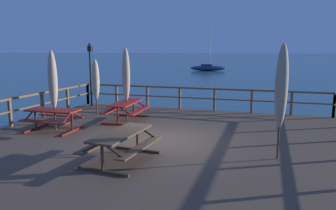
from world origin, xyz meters
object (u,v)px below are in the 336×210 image
object	(u,v)px
picnic_table_front_left	(121,140)
patio_umbrella_tall_back_left	(281,87)
picnic_table_back_right	(53,115)
patio_umbrella_tall_back_right	(126,75)
lamp_post_hooked	(90,65)
sailboat_distant	(208,68)
patio_umbrella_tall_mid_left	(53,80)
picnic_table_mid_centre	(126,107)
patio_umbrella_short_front	(96,80)

from	to	relation	value
picnic_table_front_left	patio_umbrella_tall_back_left	world-z (taller)	patio_umbrella_tall_back_left
picnic_table_back_right	patio_umbrella_tall_back_right	bearing A→B (deg)	51.48
patio_umbrella_tall_back_right	lamp_post_hooked	distance (m)	3.94
picnic_table_front_left	sailboat_distant	xyz separation A→B (m)	(-6.36, 46.66, -0.72)
patio_umbrella_tall_back_right	sailboat_distant	world-z (taller)	sailboat_distant
lamp_post_hooked	patio_umbrella_tall_back_right	bearing A→B (deg)	-38.51
patio_umbrella_tall_back_right	picnic_table_front_left	bearing A→B (deg)	-66.89
patio_umbrella_tall_mid_left	sailboat_distant	size ratio (longest dim) A/B	0.37
picnic_table_mid_centre	picnic_table_back_right	size ratio (longest dim) A/B	1.15
picnic_table_mid_centre	patio_umbrella_tall_back_right	distance (m)	1.31
picnic_table_back_right	lamp_post_hooked	size ratio (longest dim) A/B	0.60
picnic_table_back_right	lamp_post_hooked	distance (m)	5.14
picnic_table_front_left	patio_umbrella_tall_mid_left	distance (m)	4.50
patio_umbrella_tall_mid_left	picnic_table_mid_centre	bearing A→B (deg)	52.08
picnic_table_mid_centre	patio_umbrella_tall_back_left	world-z (taller)	patio_umbrella_tall_back_left
picnic_table_back_right	patio_umbrella_short_front	world-z (taller)	patio_umbrella_short_front
picnic_table_front_left	picnic_table_mid_centre	bearing A→B (deg)	113.50
picnic_table_mid_centre	lamp_post_hooked	distance (m)	4.19
picnic_table_front_left	picnic_table_back_right	xyz separation A→B (m)	(-3.73, 2.18, -0.01)
picnic_table_mid_centre	picnic_table_front_left	world-z (taller)	same
patio_umbrella_short_front	sailboat_distant	xyz separation A→B (m)	(-2.73, 41.62, -1.72)
picnic_table_mid_centre	patio_umbrella_short_front	size ratio (longest dim) A/B	0.89
picnic_table_front_left	patio_umbrella_tall_back_right	world-z (taller)	patio_umbrella_tall_back_right
patio_umbrella_short_front	sailboat_distant	bearing A→B (deg)	93.76
picnic_table_mid_centre	patio_umbrella_short_front	xyz separation A→B (m)	(-1.67, 0.56, 1.00)
lamp_post_hooked	sailboat_distant	world-z (taller)	sailboat_distant
picnic_table_back_right	lamp_post_hooked	world-z (taller)	lamp_post_hooked
patio_umbrella_tall_back_right	lamp_post_hooked	size ratio (longest dim) A/B	0.92
patio_umbrella_tall_mid_left	sailboat_distant	distance (m)	44.55
patio_umbrella_tall_back_right	patio_umbrella_tall_mid_left	distance (m)	2.86
patio_umbrella_short_front	patio_umbrella_tall_back_left	bearing A→B (deg)	-26.06
picnic_table_back_right	sailboat_distant	xyz separation A→B (m)	(-2.63, 44.48, -0.71)
picnic_table_front_left	lamp_post_hooked	distance (m)	8.66
picnic_table_front_left	patio_umbrella_tall_back_right	size ratio (longest dim) A/B	0.77
picnic_table_back_right	patio_umbrella_tall_back_right	distance (m)	3.21
picnic_table_back_right	lamp_post_hooked	bearing A→B (deg)	104.82
patio_umbrella_tall_back_left	picnic_table_front_left	bearing A→B (deg)	-160.63
picnic_table_front_left	patio_umbrella_tall_back_left	distance (m)	4.34
patio_umbrella_tall_mid_left	sailboat_distant	bearing A→B (deg)	93.42
patio_umbrella_tall_back_left	lamp_post_hooked	bearing A→B (deg)	147.97
picnic_table_front_left	picnic_table_back_right	size ratio (longest dim) A/B	1.18
sailboat_distant	picnic_table_front_left	bearing A→B (deg)	-82.24
lamp_post_hooked	picnic_table_front_left	bearing A→B (deg)	-54.23
picnic_table_mid_centre	lamp_post_hooked	world-z (taller)	lamp_post_hooked
patio_umbrella_tall_back_right	patio_umbrella_tall_mid_left	xyz separation A→B (m)	(-1.79, -2.23, -0.06)
lamp_post_hooked	patio_umbrella_tall_mid_left	bearing A→B (deg)	-74.67
picnic_table_back_right	patio_umbrella_tall_mid_left	size ratio (longest dim) A/B	0.67
picnic_table_back_right	patio_umbrella_tall_back_left	bearing A→B (deg)	-6.08
picnic_table_back_right	patio_umbrella_tall_back_left	distance (m)	7.78
patio_umbrella_short_front	patio_umbrella_tall_mid_left	bearing A→B (deg)	-91.60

